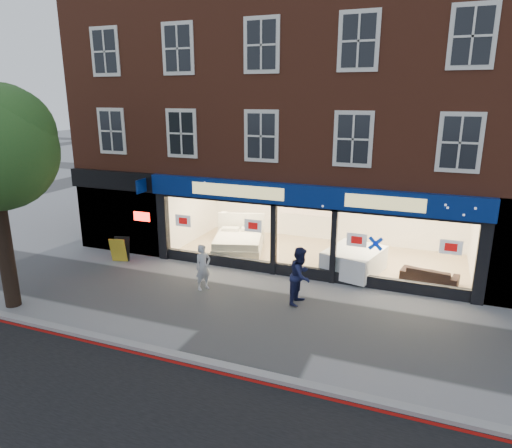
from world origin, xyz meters
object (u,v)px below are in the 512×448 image
Objects in this scene: a_board at (120,249)px; pedestrian_grey at (203,267)px; display_bed at (239,242)px; mattress_stack at (354,261)px; sofa at (429,275)px; pedestrian_blue at (301,275)px.

pedestrian_grey reaches higher than a_board.
mattress_stack is (4.66, -0.59, 0.05)m from display_bed.
display_bed is 1.12× the size of mattress_stack.
sofa is 1.20× the size of pedestrian_grey.
pedestrian_grey reaches higher than display_bed.
a_board is at bearing 88.69° from pedestrian_blue.
display_bed is 4.70m from mattress_stack.
mattress_stack reaches higher than sofa.
pedestrian_grey reaches higher than sofa.
mattress_stack is at bearing -23.98° from display_bed.
pedestrian_blue reaches higher than sofa.
sofa is 1.91× the size of a_board.
pedestrian_blue reaches higher than pedestrian_grey.
a_board is at bearing -167.39° from mattress_stack.
a_board is 0.53× the size of pedestrian_blue.
sofa is at bearing -35.50° from pedestrian_grey.
display_bed reaches higher than mattress_stack.
sofa is 7.46m from pedestrian_grey.
mattress_stack is 5.29m from pedestrian_grey.
display_bed is 1.52× the size of sofa.
pedestrian_blue is (3.21, 0.15, 0.13)m from pedestrian_grey.
sofa is 4.62m from pedestrian_blue.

